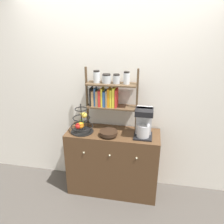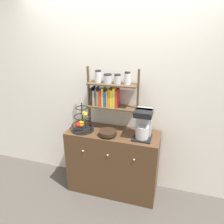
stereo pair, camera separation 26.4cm
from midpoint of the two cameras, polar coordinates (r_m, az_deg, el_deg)
The scene contains 7 objects.
ground_plane at distance 3.10m, azimuth -3.18°, elevation -21.97°, with size 12.00×12.00×0.00m, color #47423D.
wall_back at distance 2.83m, azimuth -1.44°, elevation 4.50°, with size 7.00×0.05×2.60m, color silver.
sideboard at distance 2.98m, azimuth -2.36°, elevation -12.98°, with size 1.17×0.45×0.88m.
coffee_maker at distance 2.60m, azimuth 5.43°, elevation -2.86°, with size 0.22×0.23×0.36m.
fruit_stand at distance 2.76m, azimuth -10.69°, elevation -2.93°, with size 0.28×0.28×0.37m.
wooden_bowl at distance 2.66m, azimuth -3.77°, elevation -5.56°, with size 0.22×0.22×0.07m.
shelf_hutch at distance 2.70m, azimuth -3.97°, elevation 4.92°, with size 0.66×0.20×0.79m.
Camera 1 is at (0.44, -2.19, 2.16)m, focal length 35.00 mm.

